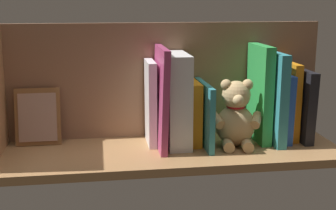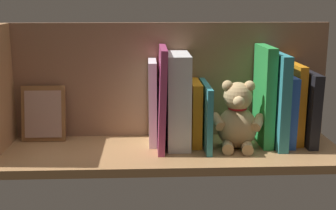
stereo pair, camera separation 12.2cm
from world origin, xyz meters
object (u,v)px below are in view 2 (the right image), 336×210
book_0 (307,107)px  dictionary_thick_white (178,100)px  picture_frame_leaning (43,114)px  teddy_bear (237,119)px

book_0 → dictionary_thick_white: (35.73, 0.22, 2.57)cm
picture_frame_leaning → dictionary_thick_white: bearing=171.3°
book_0 → teddy_bear: bearing=12.1°
dictionary_thick_white → picture_frame_leaning: 38.36cm
dictionary_thick_white → picture_frame_leaning: bearing=-8.7°
teddy_bear → picture_frame_leaning: bearing=-2.4°
picture_frame_leaning → teddy_bear: bearing=169.6°
dictionary_thick_white → picture_frame_leaning: size_ratio=1.60×
book_0 → picture_frame_leaning: size_ratio=1.28×
teddy_bear → dictionary_thick_white: dictionary_thick_white is taller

